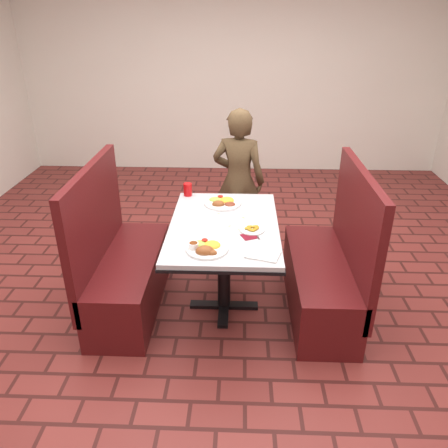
# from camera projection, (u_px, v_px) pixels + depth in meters

# --- Properties ---
(room) EXTENTS (7.00, 7.04, 2.82)m
(room) POSITION_uv_depth(u_px,v_px,m) (224.00, 57.00, 2.72)
(room) COLOR maroon
(room) RESTS_ON ground
(dining_table) EXTENTS (0.81, 1.21, 0.75)m
(dining_table) POSITION_uv_depth(u_px,v_px,m) (224.00, 236.00, 3.27)
(dining_table) COLOR silver
(dining_table) RESTS_ON ground
(booth_bench_left) EXTENTS (0.47, 1.20, 1.17)m
(booth_bench_left) POSITION_uv_depth(u_px,v_px,m) (123.00, 270.00, 3.44)
(booth_bench_left) COLOR #561314
(booth_bench_left) RESTS_ON ground
(booth_bench_right) EXTENTS (0.47, 1.20, 1.17)m
(booth_bench_right) POSITION_uv_depth(u_px,v_px,m) (327.00, 274.00, 3.38)
(booth_bench_right) COLOR #561314
(booth_bench_right) RESTS_ON ground
(diner_person) EXTENTS (0.57, 0.43, 1.40)m
(diner_person) POSITION_uv_depth(u_px,v_px,m) (239.00, 181.00, 4.20)
(diner_person) COLOR brown
(diner_person) RESTS_ON ground
(near_dinner_plate) EXTENTS (0.28, 0.28, 0.09)m
(near_dinner_plate) POSITION_uv_depth(u_px,v_px,m) (206.00, 246.00, 2.86)
(near_dinner_plate) COLOR white
(near_dinner_plate) RESTS_ON dining_table
(far_dinner_plate) EXTENTS (0.30, 0.30, 0.08)m
(far_dinner_plate) POSITION_uv_depth(u_px,v_px,m) (223.00, 201.00, 3.55)
(far_dinner_plate) COLOR white
(far_dinner_plate) RESTS_ON dining_table
(plantain_plate) EXTENTS (0.18, 0.18, 0.03)m
(plantain_plate) POSITION_uv_depth(u_px,v_px,m) (252.00, 229.00, 3.13)
(plantain_plate) COLOR white
(plantain_plate) RESTS_ON dining_table
(maroon_napkin) EXTENTS (0.13, 0.13, 0.00)m
(maroon_napkin) POSITION_uv_depth(u_px,v_px,m) (249.00, 236.00, 3.05)
(maroon_napkin) COLOR maroon
(maroon_napkin) RESTS_ON dining_table
(spoon_utensil) EXTENTS (0.04, 0.12, 0.00)m
(spoon_utensil) POSITION_uv_depth(u_px,v_px,m) (257.00, 236.00, 3.05)
(spoon_utensil) COLOR silver
(spoon_utensil) RESTS_ON dining_table
(red_tumbler) EXTENTS (0.07, 0.07, 0.11)m
(red_tumbler) POSITION_uv_depth(u_px,v_px,m) (188.00, 189.00, 3.71)
(red_tumbler) COLOR red
(red_tumbler) RESTS_ON dining_table
(paper_napkin) EXTENTS (0.25, 0.21, 0.01)m
(paper_napkin) POSITION_uv_depth(u_px,v_px,m) (263.00, 254.00, 2.81)
(paper_napkin) COLOR white
(paper_napkin) RESTS_ON dining_table
(knife_utensil) EXTENTS (0.06, 0.17, 0.00)m
(knife_utensil) POSITION_uv_depth(u_px,v_px,m) (204.00, 247.00, 2.89)
(knife_utensil) COLOR silver
(knife_utensil) RESTS_ON dining_table
(fork_utensil) EXTENTS (0.02, 0.15, 0.00)m
(fork_utensil) POSITION_uv_depth(u_px,v_px,m) (202.00, 244.00, 2.92)
(fork_utensil) COLOR silver
(fork_utensil) RESTS_ON dining_table
(lettuce_shreds) EXTENTS (0.28, 0.32, 0.00)m
(lettuce_shreds) POSITION_uv_depth(u_px,v_px,m) (230.00, 220.00, 3.28)
(lettuce_shreds) COLOR #86C54F
(lettuce_shreds) RESTS_ON dining_table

